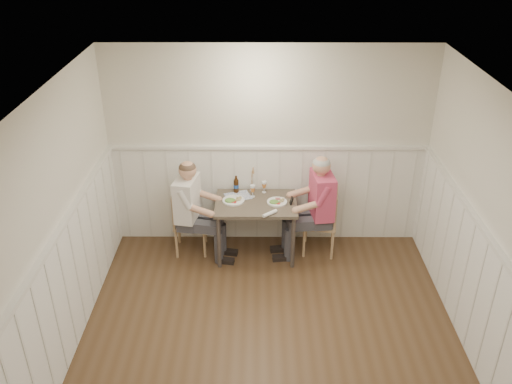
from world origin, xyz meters
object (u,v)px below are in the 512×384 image
chair_right (324,219)px  grass_vase (251,180)px  man_in_pink (317,214)px  diner_cream (192,217)px  chair_left (186,219)px  dining_table (256,209)px  beer_bottle (236,185)px

chair_right → grass_vase: 1.05m
man_in_pink → grass_vase: bearing=159.6°
diner_cream → grass_vase: (0.74, 0.35, 0.34)m
chair_left → man_in_pink: bearing=-2.4°
dining_table → diner_cream: bearing=-177.1°
dining_table → beer_bottle: (-0.25, 0.26, 0.20)m
chair_left → diner_cream: (0.09, -0.11, 0.09)m
diner_cream → dining_table: bearing=2.9°
chair_right → chair_left: 1.75m
dining_table → man_in_pink: (0.76, 0.00, -0.07)m
diner_cream → beer_bottle: 0.69m
diner_cream → beer_bottle: size_ratio=5.81×
man_in_pink → beer_bottle: man_in_pink is taller
diner_cream → man_in_pink: bearing=1.6°
diner_cream → chair_left: bearing=128.0°
dining_table → diner_cream: size_ratio=0.75×
beer_bottle → grass_vase: size_ratio=0.66×
dining_table → beer_bottle: 0.41m
man_in_pink → chair_left: bearing=177.6°
diner_cream → grass_vase: diner_cream is taller
dining_table → man_in_pink: 0.77m
chair_left → beer_bottle: beer_bottle is taller
dining_table → chair_right: (0.86, 0.06, -0.18)m
dining_table → chair_right: 0.88m
chair_left → beer_bottle: (0.64, 0.19, 0.38)m
diner_cream → grass_vase: bearing=25.4°
chair_right → beer_bottle: 1.19m
man_in_pink → beer_bottle: 1.08m
chair_left → man_in_pink: man_in_pink is taller
man_in_pink → grass_vase: size_ratio=3.98×
chair_left → man_in_pink: size_ratio=0.63×
man_in_pink → dining_table: bearing=-179.8°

